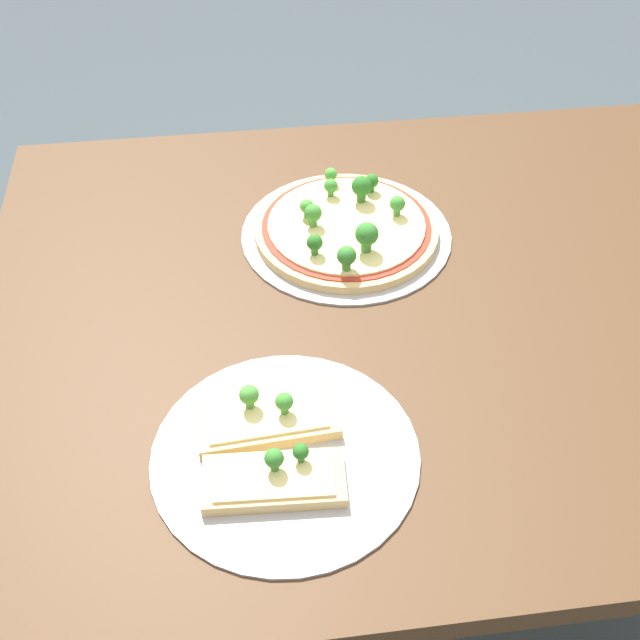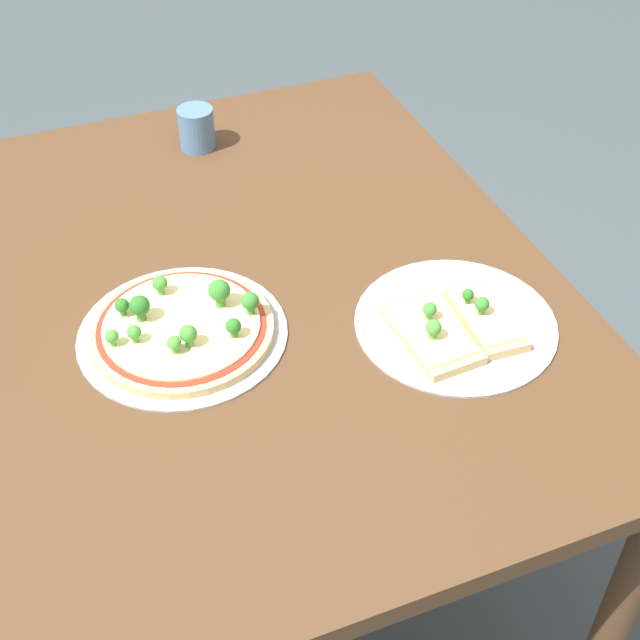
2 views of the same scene
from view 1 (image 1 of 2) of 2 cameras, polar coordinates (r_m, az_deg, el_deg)
name	(u,v)px [view 1 (image 1 of 2)]	position (r m, az deg, el deg)	size (l,w,h in m)	color
ground_plane	(386,564)	(1.75, 4.75, -16.88)	(8.00, 8.00, 0.00)	#3D474C
dining_table	(412,341)	(1.21, 6.57, -1.52)	(1.24, 0.95, 0.76)	#4C331E
pizza_tray_whole	(347,228)	(1.24, 1.90, 6.54)	(0.32, 0.32, 0.07)	#A3A3A8
pizza_tray_slice	(276,446)	(0.95, -3.13, -8.97)	(0.32, 0.32, 0.06)	#A3A3A8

